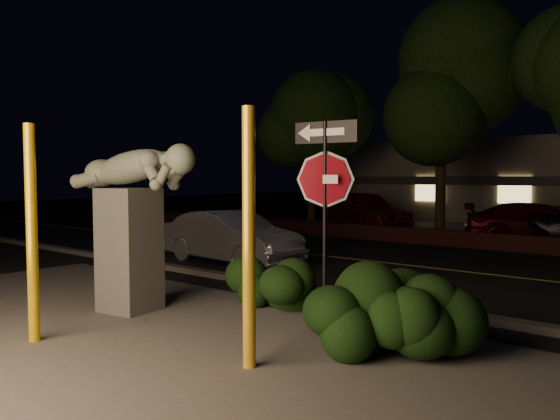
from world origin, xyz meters
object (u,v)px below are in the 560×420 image
(yellow_pole_left, at_px, (32,234))
(silver_sedan, at_px, (231,237))
(parked_car_darkred, at_px, (540,224))
(sculpture, at_px, (131,210))
(parked_car_red, at_px, (363,210))
(signpost, at_px, (325,180))
(yellow_pole_right, at_px, (249,239))

(yellow_pole_left, xyz_separation_m, silver_sedan, (-2.73, 6.39, -0.77))
(parked_car_darkred, bearing_deg, sculpture, 147.64)
(parked_car_red, bearing_deg, signpost, -128.02)
(yellow_pole_right, bearing_deg, silver_sedan, 136.42)
(sculpture, relative_size, parked_car_red, 0.56)
(silver_sedan, bearing_deg, parked_car_red, 14.91)
(yellow_pole_left, relative_size, parked_car_darkred, 0.62)
(signpost, bearing_deg, yellow_pole_left, -133.25)
(yellow_pole_left, xyz_separation_m, yellow_pole_right, (2.84, 1.09, 0.05))
(yellow_pole_left, distance_m, sculpture, 1.86)
(yellow_pole_right, height_order, sculpture, yellow_pole_right)
(yellow_pole_left, xyz_separation_m, parked_car_red, (-4.78, 16.21, -0.62))
(yellow_pole_right, xyz_separation_m, sculpture, (-3.24, 0.72, 0.17))
(signpost, distance_m, silver_sedan, 6.09)
(parked_car_red, bearing_deg, parked_car_darkred, -74.52)
(yellow_pole_right, relative_size, parked_car_darkred, 0.64)
(yellow_pole_left, height_order, parked_car_red, yellow_pole_left)
(yellow_pole_right, xyz_separation_m, signpost, (-0.52, 2.22, 0.65))
(yellow_pole_right, relative_size, silver_sedan, 0.74)
(yellow_pole_right, distance_m, signpost, 2.37)
(silver_sedan, height_order, parked_car_darkred, parked_car_darkred)
(sculpture, bearing_deg, parked_car_darkred, 69.54)
(yellow_pole_right, distance_m, parked_car_red, 16.94)
(yellow_pole_right, bearing_deg, yellow_pole_left, -159.01)
(sculpture, xyz_separation_m, parked_car_darkred, (2.71, 13.45, -0.98))
(silver_sedan, xyz_separation_m, parked_car_red, (-2.06, 9.82, 0.15))
(yellow_pole_left, bearing_deg, parked_car_darkred, 81.38)
(yellow_pole_left, relative_size, parked_car_red, 0.60)
(yellow_pole_right, height_order, signpost, signpost)
(parked_car_darkred, bearing_deg, yellow_pole_right, 161.19)
(signpost, height_order, parked_car_red, signpost)
(silver_sedan, bearing_deg, parked_car_darkred, -26.52)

